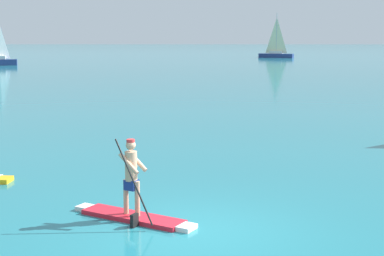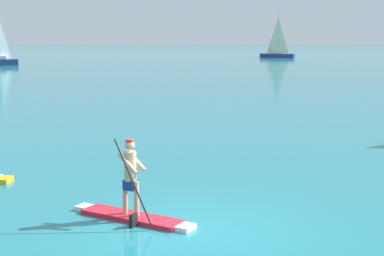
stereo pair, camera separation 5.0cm
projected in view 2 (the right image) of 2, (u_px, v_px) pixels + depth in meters
ground at (196, 231)px, 11.54m from camera, size 440.00×440.00×0.00m
paddleboarder_mid_center at (132, 201)px, 12.21m from camera, size 2.77×1.79×1.85m
sailboat_left_horizon at (0, 57)px, 73.23m from camera, size 4.51×2.20×7.00m
sailboat_right_horizon at (277, 52)px, 96.89m from camera, size 5.88×3.33×7.47m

